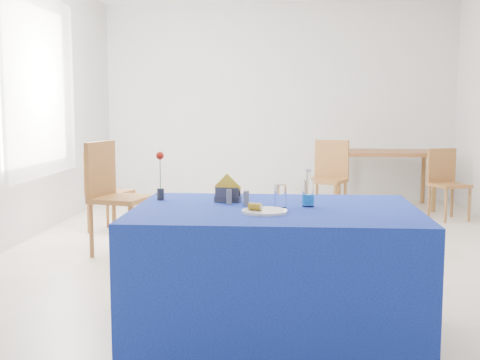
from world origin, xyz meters
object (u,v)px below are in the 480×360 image
at_px(water_bottle, 308,194).
at_px(chair_bg_right, 446,179).
at_px(blue_table, 275,273).
at_px(chair_win_b, 104,186).
at_px(plate, 265,211).
at_px(oak_table, 383,157).
at_px(chair_win_a, 112,189).
at_px(chair_bg_left, 329,174).

relative_size(water_bottle, chair_bg_right, 0.26).
bearing_deg(blue_table, chair_win_b, 122.86).
xyz_separation_m(plate, blue_table, (0.06, 0.17, -0.39)).
bearing_deg(chair_bg_right, water_bottle, -136.06).
xyz_separation_m(blue_table, oak_table, (1.37, 4.76, 0.30)).
relative_size(chair_win_a, chair_win_b, 1.19).
height_order(oak_table, chair_bg_right, chair_bg_right).
bearing_deg(blue_table, chair_win_a, 127.96).
bearing_deg(chair_win_b, plate, -129.07).
relative_size(chair_bg_right, chair_win_b, 0.98).
distance_m(chair_bg_right, chair_win_a, 4.00).
xyz_separation_m(blue_table, chair_win_a, (-1.50, 1.92, 0.21)).
xyz_separation_m(oak_table, chair_win_a, (-2.87, -2.83, -0.09)).
bearing_deg(oak_table, chair_bg_right, -55.10).
distance_m(plate, oak_table, 5.13).
bearing_deg(water_bottle, chair_bg_right, 64.96).
relative_size(water_bottle, chair_bg_left, 0.23).
relative_size(oak_table, chair_win_b, 1.60).
xyz_separation_m(plate, chair_bg_right, (2.03, 4.06, -0.28)).
height_order(plate, blue_table, plate).
distance_m(water_bottle, oak_table, 4.84).
relative_size(plate, blue_table, 0.15).
xyz_separation_m(oak_table, chair_bg_right, (0.60, -0.86, -0.19)).
distance_m(blue_table, chair_bg_right, 4.37).
bearing_deg(oak_table, chair_bg_left, -130.53).
bearing_deg(chair_win_a, chair_bg_right, -45.90).
bearing_deg(water_bottle, chair_win_a, 132.24).
bearing_deg(chair_bg_right, plate, -137.58).
bearing_deg(oak_table, chair_win_b, -150.18).
bearing_deg(blue_table, chair_bg_left, 81.34).
bearing_deg(chair_bg_left, chair_win_b, -135.39).
distance_m(blue_table, water_bottle, 0.49).
bearing_deg(chair_win_a, plate, -130.80).
distance_m(chair_bg_left, chair_win_a, 2.83).
height_order(plate, water_bottle, water_bottle).
distance_m(water_bottle, chair_win_b, 3.52).
xyz_separation_m(water_bottle, chair_win_a, (-1.69, 1.86, -0.24)).
distance_m(water_bottle, chair_bg_right, 4.24).
bearing_deg(plate, chair_win_a, 124.66).
xyz_separation_m(blue_table, chair_bg_left, (0.58, 3.83, 0.16)).
bearing_deg(chair_win_a, water_bottle, -123.22).
bearing_deg(water_bottle, chair_bg_left, 83.97).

